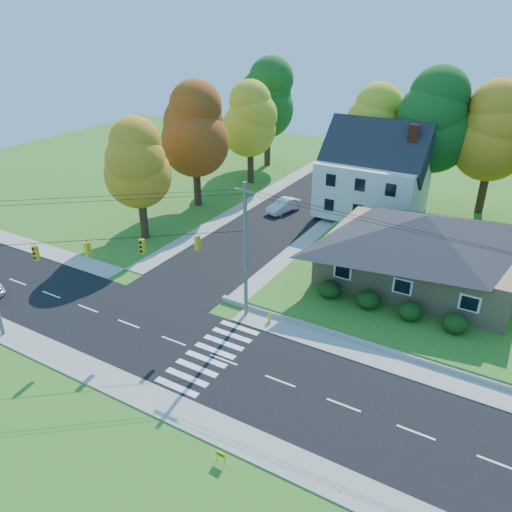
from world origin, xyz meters
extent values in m
plane|color=#3D7923|center=(0.00, 0.00, 0.00)|extent=(120.00, 120.00, 0.00)
cube|color=black|center=(0.00, 0.00, 0.01)|extent=(90.00, 8.00, 0.02)
cube|color=black|center=(-8.00, 26.00, 0.01)|extent=(8.00, 44.00, 0.02)
cube|color=#9C9A90|center=(0.00, 5.00, 0.04)|extent=(90.00, 2.00, 0.08)
cube|color=#9C9A90|center=(0.00, -5.00, 0.04)|extent=(90.00, 2.00, 0.08)
cube|color=#3D7923|center=(13.00, 21.00, 0.25)|extent=(30.00, 30.00, 0.50)
cube|color=tan|center=(8.00, 16.00, 2.10)|extent=(14.00, 10.00, 3.20)
pyramid|color=#26262B|center=(8.00, 16.00, 4.80)|extent=(14.60, 10.60, 2.20)
cube|color=silver|center=(0.00, 28.00, 3.30)|extent=(10.00, 8.00, 5.60)
pyramid|color=#26262B|center=(0.00, 28.00, 7.30)|extent=(10.40, 8.40, 2.40)
cube|color=brown|center=(3.50, 28.00, 5.30)|extent=(0.90, 0.90, 9.60)
ellipsoid|color=#163A10|center=(3.00, 9.80, 1.14)|extent=(1.70, 1.70, 1.27)
ellipsoid|color=#163A10|center=(6.00, 9.80, 1.14)|extent=(1.70, 1.70, 1.27)
ellipsoid|color=#163A10|center=(9.00, 9.80, 1.14)|extent=(1.70, 1.70, 1.27)
ellipsoid|color=#163A10|center=(12.00, 9.80, 1.14)|extent=(1.70, 1.70, 1.27)
cylinder|color=#666059|center=(-1.50, 5.20, 5.00)|extent=(0.26, 0.26, 10.00)
cube|color=#666059|center=(-1.50, 5.20, 9.40)|extent=(1.60, 0.12, 0.12)
cube|color=gold|center=(-12.00, -3.20, 5.95)|extent=(0.34, 0.26, 1.00)
cube|color=gold|center=(-9.50, -1.20, 5.95)|extent=(0.26, 0.34, 1.00)
cube|color=gold|center=(-6.80, 0.95, 5.95)|extent=(0.34, 0.26, 1.00)
cube|color=gold|center=(-4.00, 3.20, 5.95)|extent=(0.26, 0.34, 1.00)
cylinder|color=black|center=(-8.00, 0.00, 6.60)|extent=(13.02, 10.43, 0.04)
cylinder|color=#3F2A19|center=(-2.00, 34.00, 3.20)|extent=(0.80, 0.80, 5.40)
sphere|color=gold|center=(-2.00, 34.00, 7.10)|extent=(6.72, 6.72, 6.72)
sphere|color=gold|center=(-2.00, 34.00, 8.78)|extent=(5.91, 5.91, 5.91)
sphere|color=gold|center=(-2.00, 34.00, 10.46)|extent=(5.11, 5.11, 5.11)
cylinder|color=#3F2A19|center=(4.00, 33.00, 3.65)|extent=(0.86, 0.86, 6.30)
sphere|color=#1B581B|center=(4.00, 33.00, 8.20)|extent=(7.84, 7.84, 7.84)
sphere|color=#1B581B|center=(4.00, 33.00, 10.16)|extent=(6.90, 6.90, 6.90)
sphere|color=#1B581B|center=(4.00, 33.00, 12.12)|extent=(5.96, 5.96, 5.96)
cylinder|color=#3F2A19|center=(10.00, 34.00, 3.43)|extent=(0.83, 0.83, 5.85)
sphere|color=orange|center=(10.00, 34.00, 7.65)|extent=(7.28, 7.28, 7.28)
sphere|color=orange|center=(10.00, 34.00, 9.47)|extent=(6.41, 6.41, 6.41)
sphere|color=orange|center=(10.00, 34.00, 11.29)|extent=(5.53, 5.53, 5.53)
cylinder|color=#3F2A19|center=(-17.00, 12.00, 2.48)|extent=(0.77, 0.77, 4.95)
sphere|color=orange|center=(-17.00, 12.00, 6.05)|extent=(6.16, 6.16, 6.16)
sphere|color=orange|center=(-17.00, 12.00, 7.59)|extent=(5.42, 5.42, 5.42)
sphere|color=orange|center=(-17.00, 12.00, 9.13)|extent=(4.68, 4.68, 4.68)
cylinder|color=#3F2A19|center=(-18.00, 22.00, 2.93)|extent=(0.83, 0.83, 5.85)
sphere|color=#9E4314|center=(-18.00, 22.00, 7.15)|extent=(7.28, 7.28, 7.28)
sphere|color=#9E4314|center=(-18.00, 22.00, 8.97)|extent=(6.41, 6.41, 6.41)
sphere|color=#9E4314|center=(-18.00, 22.00, 10.79)|extent=(5.53, 5.53, 5.53)
cylinder|color=#3F2A19|center=(-17.00, 32.00, 2.70)|extent=(0.80, 0.80, 5.40)
sphere|color=gold|center=(-17.00, 32.00, 6.60)|extent=(6.72, 6.72, 6.72)
sphere|color=gold|center=(-17.00, 32.00, 8.28)|extent=(5.91, 5.91, 5.91)
sphere|color=gold|center=(-17.00, 32.00, 9.96)|extent=(5.11, 5.11, 5.11)
cylinder|color=#3F2A19|center=(-19.00, 40.00, 3.15)|extent=(0.86, 0.86, 6.30)
sphere|color=#1B581B|center=(-19.00, 40.00, 7.70)|extent=(7.84, 7.84, 7.84)
sphere|color=#1B581B|center=(-19.00, 40.00, 9.66)|extent=(6.90, 6.90, 6.90)
sphere|color=#1B581B|center=(-19.00, 40.00, 11.62)|extent=(5.96, 5.96, 5.96)
imported|color=silver|center=(-8.56, 24.74, 0.72)|extent=(2.46, 4.51, 1.41)
cylinder|color=yellow|center=(0.47, 5.12, 0.04)|extent=(0.31, 0.31, 0.09)
cylinder|color=yellow|center=(0.47, 5.12, 0.30)|extent=(0.21, 0.21, 0.47)
sphere|color=yellow|center=(0.47, 5.12, 0.58)|extent=(0.22, 0.22, 0.22)
cylinder|color=yellow|center=(0.47, 5.12, 0.39)|extent=(0.40, 0.20, 0.10)
cylinder|color=black|center=(4.04, -6.70, 0.24)|extent=(0.02, 0.02, 0.48)
cylinder|color=black|center=(4.47, -6.70, 0.24)|extent=(0.02, 0.02, 0.48)
cube|color=#FFF718|center=(4.26, -6.70, 0.53)|extent=(0.58, 0.05, 0.39)
camera|label=1|loc=(14.42, -20.82, 19.81)|focal=35.00mm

